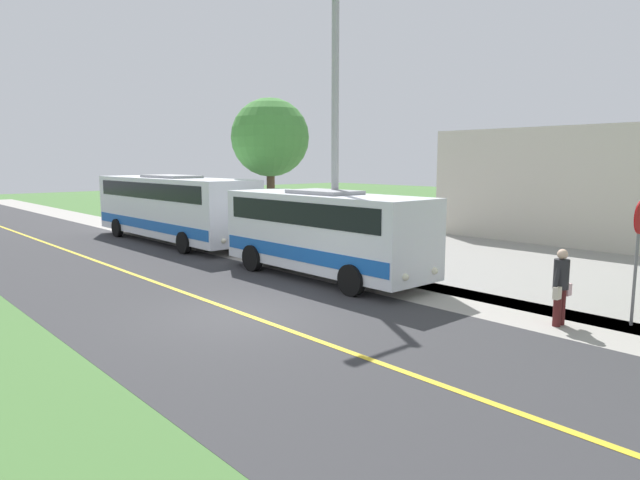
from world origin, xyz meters
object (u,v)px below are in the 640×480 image
(street_light_pole, at_px, (333,125))
(tree_curbside, at_px, (270,138))
(transit_bus_rear, at_px, (172,205))
(pedestrian_with_bags, at_px, (561,285))
(shuttle_bus_front, at_px, (324,230))
(stop_sign, at_px, (638,241))

(street_light_pole, xyz_separation_m, tree_curbside, (-2.51, -6.68, -0.14))
(transit_bus_rear, distance_m, pedestrian_with_bags, 18.18)
(pedestrian_with_bags, height_order, street_light_pole, street_light_pole)
(shuttle_bus_front, height_order, stop_sign, stop_sign)
(shuttle_bus_front, height_order, street_light_pole, street_light_pole)
(pedestrian_with_bags, distance_m, street_light_pole, 8.58)
(shuttle_bus_front, bearing_deg, pedestrian_with_bags, 93.02)
(shuttle_bus_front, relative_size, street_light_pole, 0.88)
(transit_bus_rear, distance_m, tree_curbside, 5.65)
(tree_curbside, bearing_deg, street_light_pole, 69.39)
(shuttle_bus_front, relative_size, transit_bus_rear, 0.71)
(shuttle_bus_front, xyz_separation_m, pedestrian_with_bags, (-0.40, 7.55, -0.60))
(pedestrian_with_bags, height_order, stop_sign, stop_sign)
(pedestrian_with_bags, relative_size, stop_sign, 0.62)
(transit_bus_rear, relative_size, stop_sign, 3.84)
(tree_curbside, bearing_deg, stop_sign, 85.19)
(shuttle_bus_front, xyz_separation_m, stop_sign, (-1.65, 8.67, 0.41))
(shuttle_bus_front, relative_size, stop_sign, 2.72)
(transit_bus_rear, height_order, tree_curbside, tree_curbside)
(transit_bus_rear, relative_size, pedestrian_with_bags, 6.24)
(transit_bus_rear, bearing_deg, tree_curbside, 126.36)
(transit_bus_rear, bearing_deg, street_light_pole, 91.73)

